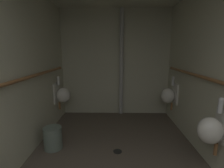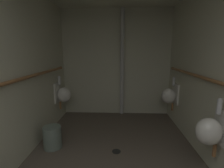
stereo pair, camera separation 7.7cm
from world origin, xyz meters
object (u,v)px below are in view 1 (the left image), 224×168
object	(u,v)px
urinal_left_mid	(62,95)
waste_bin	(53,138)
urinal_right_far	(169,95)
standpipe_back_wall	(121,64)
floor_drain	(118,151)
urinal_right_mid	(212,130)

from	to	relation	value
urinal_left_mid	waste_bin	bearing A→B (deg)	-82.13
urinal_right_far	urinal_left_mid	bearing A→B (deg)	-179.98
standpipe_back_wall	floor_drain	world-z (taller)	standpipe_back_wall
urinal_left_mid	urinal_right_mid	xyz separation A→B (m)	(2.36, -1.65, 0.00)
floor_drain	waste_bin	bearing A→B (deg)	175.64
standpipe_back_wall	floor_drain	bearing A→B (deg)	-93.84
urinal_right_far	waste_bin	bearing A→B (deg)	-154.40
urinal_right_far	standpipe_back_wall	distance (m)	1.32
urinal_left_mid	floor_drain	bearing A→B (deg)	-43.19
urinal_right_mid	waste_bin	distance (m)	2.34
standpipe_back_wall	waste_bin	bearing A→B (deg)	-127.14
urinal_left_mid	waste_bin	distance (m)	1.16
urinal_right_far	floor_drain	xyz separation A→B (m)	(-1.15, -1.14, -0.64)
urinal_right_mid	urinal_right_far	bearing A→B (deg)	90.00
urinal_left_mid	standpipe_back_wall	world-z (taller)	standpipe_back_wall
urinal_left_mid	floor_drain	size ratio (longest dim) A/B	5.39
floor_drain	urinal_right_far	bearing A→B (deg)	44.93
urinal_right_far	waste_bin	world-z (taller)	urinal_right_far
urinal_left_mid	standpipe_back_wall	distance (m)	1.56
urinal_left_mid	standpipe_back_wall	xyz separation A→B (m)	(1.33, 0.50, 0.65)
urinal_left_mid	urinal_right_mid	distance (m)	2.88
floor_drain	urinal_right_mid	bearing A→B (deg)	-23.83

